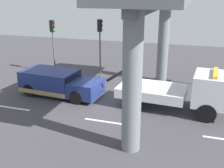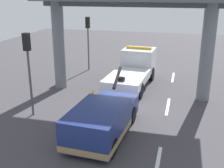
{
  "view_description": "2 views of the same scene",
  "coord_description": "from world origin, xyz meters",
  "px_view_note": "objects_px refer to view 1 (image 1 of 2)",
  "views": [
    {
      "loc": [
        3.98,
        -14.55,
        6.45
      ],
      "look_at": [
        -0.43,
        -0.73,
        1.38
      ],
      "focal_mm": 42.87,
      "sensor_mm": 36.0,
      "label": 1
    },
    {
      "loc": [
        -15.83,
        -3.4,
        6.56
      ],
      "look_at": [
        -0.56,
        0.5,
        1.3
      ],
      "focal_mm": 45.82,
      "sensor_mm": 36.0,
      "label": 2
    }
  ],
  "objects_px": {
    "traffic_light_far": "(100,36)",
    "tow_truck_white": "(186,91)",
    "traffic_light_near": "(53,35)",
    "traffic_cone_orange": "(128,87)",
    "towed_van_green": "(58,83)"
  },
  "relations": [
    {
      "from": "traffic_light_far",
      "to": "tow_truck_white",
      "type": "bearing_deg",
      "value": -33.32
    },
    {
      "from": "traffic_light_near",
      "to": "traffic_cone_orange",
      "type": "bearing_deg",
      "value": -20.16
    },
    {
      "from": "traffic_cone_orange",
      "to": "traffic_light_near",
      "type": "bearing_deg",
      "value": 159.84
    },
    {
      "from": "towed_van_green",
      "to": "traffic_cone_orange",
      "type": "distance_m",
      "value": 4.61
    },
    {
      "from": "tow_truck_white",
      "to": "towed_van_green",
      "type": "bearing_deg",
      "value": 179.6
    },
    {
      "from": "tow_truck_white",
      "to": "traffic_light_near",
      "type": "bearing_deg",
      "value": 157.65
    },
    {
      "from": "tow_truck_white",
      "to": "towed_van_green",
      "type": "distance_m",
      "value": 8.06
    },
    {
      "from": "traffic_light_far",
      "to": "traffic_light_near",
      "type": "bearing_deg",
      "value": 180.0
    },
    {
      "from": "towed_van_green",
      "to": "traffic_light_near",
      "type": "relative_size",
      "value": 1.24
    },
    {
      "from": "tow_truck_white",
      "to": "traffic_cone_orange",
      "type": "bearing_deg",
      "value": 153.91
    },
    {
      "from": "traffic_cone_orange",
      "to": "traffic_light_far",
      "type": "bearing_deg",
      "value": 138.57
    },
    {
      "from": "traffic_light_near",
      "to": "traffic_light_far",
      "type": "distance_m",
      "value": 4.0
    },
    {
      "from": "tow_truck_white",
      "to": "traffic_light_near",
      "type": "relative_size",
      "value": 1.71
    },
    {
      "from": "traffic_light_near",
      "to": "traffic_light_far",
      "type": "height_order",
      "value": "traffic_light_far"
    },
    {
      "from": "tow_truck_white",
      "to": "traffic_light_far",
      "type": "xyz_separation_m",
      "value": [
        -6.68,
        4.39,
        2.05
      ]
    }
  ]
}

